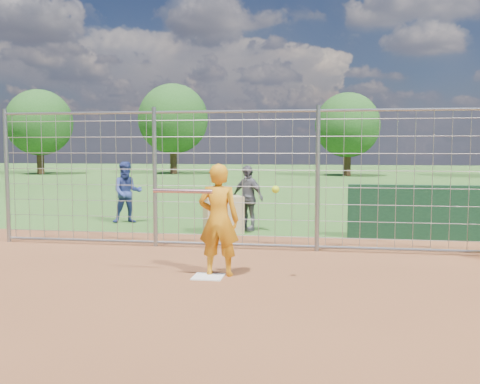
% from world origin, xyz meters
% --- Properties ---
extents(ground, '(100.00, 100.00, 0.00)m').
position_xyz_m(ground, '(0.00, 0.00, 0.00)').
color(ground, '#2D591E').
rests_on(ground, ground).
extents(infield_dirt, '(18.00, 18.00, 0.00)m').
position_xyz_m(infield_dirt, '(0.00, -3.00, 0.01)').
color(infield_dirt, brown).
rests_on(infield_dirt, ground).
extents(home_plate, '(0.43, 0.43, 0.02)m').
position_xyz_m(home_plate, '(0.00, -0.20, 0.01)').
color(home_plate, silver).
rests_on(home_plate, ground).
extents(dugout_wall, '(2.60, 0.20, 1.10)m').
position_xyz_m(dugout_wall, '(3.40, 3.60, 0.55)').
color(dugout_wall, '#11381E').
rests_on(dugout_wall, ground).
extents(batter, '(0.60, 0.40, 1.63)m').
position_xyz_m(batter, '(0.12, -0.05, 0.81)').
color(batter, orange).
rests_on(batter, ground).
extents(bystander_a, '(0.90, 0.81, 1.51)m').
position_xyz_m(bystander_a, '(-3.18, 4.93, 0.75)').
color(bystander_a, navy).
rests_on(bystander_a, ground).
extents(bystander_b, '(0.92, 0.76, 1.46)m').
position_xyz_m(bystander_b, '(-0.08, 4.21, 0.73)').
color(bystander_b, '#59595E').
rests_on(bystander_b, ground).
extents(equipment_bin, '(0.96, 0.83, 0.80)m').
position_xyz_m(equipment_bin, '(-0.54, 3.76, 0.40)').
color(equipment_bin, '#C9B87D').
rests_on(equipment_bin, ground).
extents(equipment_in_play, '(1.77, 0.17, 0.12)m').
position_xyz_m(equipment_in_play, '(-0.01, -0.33, 1.26)').
color(equipment_in_play, silver).
rests_on(equipment_in_play, ground).
extents(backstop_fence, '(9.08, 0.08, 2.60)m').
position_xyz_m(backstop_fence, '(0.00, 2.00, 1.26)').
color(backstop_fence, gray).
rests_on(backstop_fence, ground).
extents(tree_line, '(44.66, 6.72, 6.48)m').
position_xyz_m(tree_line, '(3.13, 28.13, 3.71)').
color(tree_line, '#3F2B19').
rests_on(tree_line, ground).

